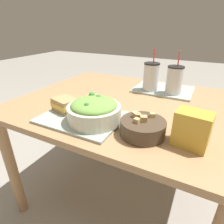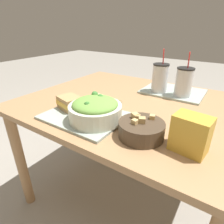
# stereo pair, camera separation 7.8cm
# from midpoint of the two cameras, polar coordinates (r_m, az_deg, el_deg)

# --- Properties ---
(ground_plane) EXTENTS (12.00, 12.00, 0.00)m
(ground_plane) POSITION_cam_midpoint_polar(r_m,az_deg,el_deg) (1.52, 5.95, -23.34)
(ground_plane) COLOR gray
(dining_table) EXTENTS (1.20, 0.99, 0.74)m
(dining_table) POSITION_cam_midpoint_polar(r_m,az_deg,el_deg) (1.13, 7.39, -1.32)
(dining_table) COLOR #A37A51
(dining_table) RESTS_ON ground_plane
(tray_near) EXTENTS (0.37, 0.29, 0.01)m
(tray_near) POSITION_cam_midpoint_polar(r_m,az_deg,el_deg) (0.90, -5.83, -1.26)
(tray_near) COLOR #99A89E
(tray_near) RESTS_ON dining_table
(tray_far) EXTENTS (0.37, 0.29, 0.01)m
(tray_far) POSITION_cam_midpoint_polar(r_m,az_deg,el_deg) (1.30, 19.73, 5.92)
(tray_far) COLOR #99A89E
(tray_far) RESTS_ON dining_table
(salad_bowl) EXTENTS (0.24, 0.24, 0.11)m
(salad_bowl) POSITION_cam_midpoint_polar(r_m,az_deg,el_deg) (0.82, -2.39, 0.69)
(salad_bowl) COLOR beige
(salad_bowl) RESTS_ON tray_near
(soup_bowl) EXTENTS (0.18, 0.18, 0.09)m
(soup_bowl) POSITION_cam_midpoint_polar(r_m,az_deg,el_deg) (0.74, 11.89, -5.10)
(soup_bowl) COLOR #473828
(soup_bowl) RESTS_ON dining_table
(sandwich_near) EXTENTS (0.14, 0.12, 0.06)m
(sandwich_near) POSITION_cam_midpoint_polar(r_m,az_deg,el_deg) (0.96, -10.49, 2.77)
(sandwich_near) COLOR tan
(sandwich_near) RESTS_ON tray_near
(baguette_near) EXTENTS (0.17, 0.10, 0.07)m
(baguette_near) POSITION_cam_midpoint_polar(r_m,az_deg,el_deg) (0.93, 0.47, 2.71)
(baguette_near) COLOR tan
(baguette_near) RESTS_ON tray_near
(drink_cup_dark) EXTENTS (0.10, 0.10, 0.26)m
(drink_cup_dark) POSITION_cam_midpoint_polar(r_m,az_deg,el_deg) (1.23, 16.17, 9.65)
(drink_cup_dark) COLOR silver
(drink_cup_dark) RESTS_ON tray_far
(drink_cup_red) EXTENTS (0.10, 0.10, 0.26)m
(drink_cup_red) POSITION_cam_midpoint_polar(r_m,az_deg,el_deg) (1.19, 22.78, 8.10)
(drink_cup_red) COLOR silver
(drink_cup_red) RESTS_ON tray_far
(chip_bag) EXTENTS (0.13, 0.10, 0.13)m
(chip_bag) POSITION_cam_midpoint_polar(r_m,az_deg,el_deg) (0.70, 25.81, -6.16)
(chip_bag) COLOR gold
(chip_bag) RESTS_ON dining_table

